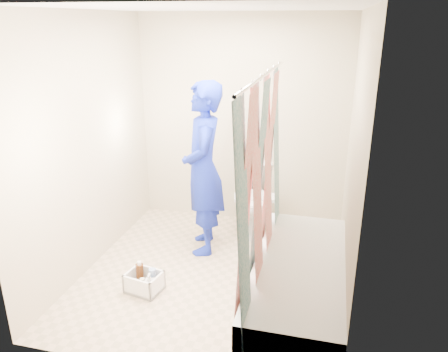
% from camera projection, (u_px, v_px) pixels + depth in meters
% --- Properties ---
extents(floor, '(2.60, 2.60, 0.00)m').
position_uv_depth(floor, '(212.00, 274.00, 4.21)').
color(floor, tan).
rests_on(floor, ground).
extents(ceiling, '(2.40, 2.60, 0.02)m').
position_uv_depth(ceiling, '(209.00, 8.00, 3.40)').
color(ceiling, white).
rests_on(ceiling, wall_back).
extents(wall_back, '(2.40, 0.02, 2.40)m').
position_uv_depth(wall_back, '(242.00, 123.00, 4.99)').
color(wall_back, tan).
rests_on(wall_back, ground).
extents(wall_front, '(2.40, 0.02, 2.40)m').
position_uv_depth(wall_front, '(152.00, 216.00, 2.62)').
color(wall_front, tan).
rests_on(wall_front, ground).
extents(wall_left, '(0.02, 2.60, 2.40)m').
position_uv_depth(wall_left, '(87.00, 146.00, 4.08)').
color(wall_left, tan).
rests_on(wall_left, ground).
extents(wall_right, '(0.02, 2.60, 2.40)m').
position_uv_depth(wall_right, '(353.00, 166.00, 3.53)').
color(wall_right, tan).
rests_on(wall_right, ground).
extents(bathtub, '(0.70, 1.75, 0.50)m').
position_uv_depth(bathtub, '(298.00, 287.00, 3.54)').
color(bathtub, silver).
rests_on(bathtub, ground).
extents(curtain_rod, '(0.02, 1.90, 0.02)m').
position_uv_depth(curtain_rod, '(265.00, 75.00, 3.04)').
color(curtain_rod, silver).
rests_on(curtain_rod, wall_back).
extents(shower_curtain, '(0.06, 1.75, 1.80)m').
position_uv_depth(shower_curtain, '(261.00, 198.00, 3.36)').
color(shower_curtain, white).
rests_on(shower_curtain, curtain_rod).
extents(toilet, '(0.58, 0.82, 0.77)m').
position_uv_depth(toilet, '(255.00, 199.00, 4.98)').
color(toilet, white).
rests_on(toilet, ground).
extents(tank_lid, '(0.50, 0.30, 0.04)m').
position_uv_depth(tank_lid, '(255.00, 198.00, 4.84)').
color(tank_lid, silver).
rests_on(tank_lid, toilet).
extents(tank_internals, '(0.18, 0.08, 0.25)m').
position_uv_depth(tank_internals, '(251.00, 162.00, 5.05)').
color(tank_internals, black).
rests_on(tank_internals, toilet).
extents(plumber, '(0.59, 0.74, 1.77)m').
position_uv_depth(plumber, '(203.00, 169.00, 4.40)').
color(plumber, '#0F3C9C').
rests_on(plumber, ground).
extents(cleaning_caddy, '(0.34, 0.29, 0.23)m').
position_uv_depth(cleaning_caddy, '(145.00, 283.00, 3.92)').
color(cleaning_caddy, white).
rests_on(cleaning_caddy, ground).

